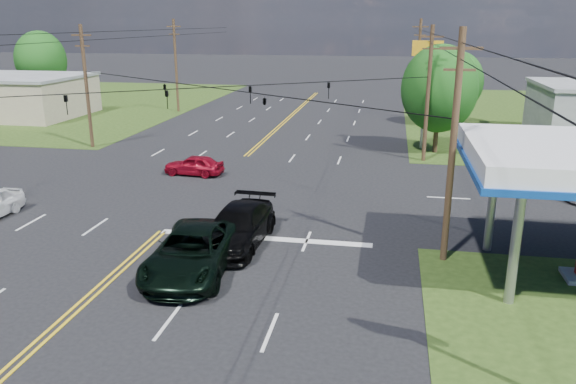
% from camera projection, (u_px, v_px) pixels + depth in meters
% --- Properties ---
extents(ground, '(280.00, 280.00, 0.00)m').
position_uv_depth(ground, '(213.00, 186.00, 34.48)').
color(ground, black).
rests_on(ground, ground).
extents(grass_nw, '(46.00, 48.00, 0.03)m').
position_uv_depth(grass_nw, '(24.00, 102.00, 70.63)').
color(grass_nw, '#263C13').
rests_on(grass_nw, ground).
extents(stop_bar, '(10.00, 0.50, 0.02)m').
position_uv_depth(stop_bar, '(264.00, 239.00, 26.09)').
color(stop_bar, silver).
rests_on(stop_bar, ground).
extents(retail_nw, '(16.00, 11.00, 4.00)m').
position_uv_depth(retail_nw, '(6.00, 97.00, 59.78)').
color(retail_nw, tan).
rests_on(retail_nw, ground).
extents(pole_se, '(1.60, 0.28, 9.50)m').
position_uv_depth(pole_se, '(453.00, 146.00, 22.34)').
color(pole_se, '#402C1B').
rests_on(pole_se, ground).
extents(pole_nw, '(1.60, 0.28, 9.50)m').
position_uv_depth(pole_nw, '(86.00, 85.00, 43.76)').
color(pole_nw, '#402C1B').
rests_on(pole_nw, ground).
extents(pole_ne, '(1.60, 0.28, 9.50)m').
position_uv_depth(pole_ne, '(428.00, 93.00, 39.28)').
color(pole_ne, '#402C1B').
rests_on(pole_ne, ground).
extents(pole_left_far, '(1.60, 0.28, 10.00)m').
position_uv_depth(pole_left_far, '(176.00, 65.00, 61.57)').
color(pole_left_far, '#402C1B').
rests_on(pole_left_far, ground).
extents(pole_right_far, '(1.60, 0.28, 10.00)m').
position_uv_depth(pole_right_far, '(418.00, 68.00, 57.09)').
color(pole_right_far, '#402C1B').
rests_on(pole_right_far, ground).
extents(span_wire_signals, '(26.00, 18.00, 1.13)m').
position_uv_depth(span_wire_signals, '(210.00, 87.00, 32.74)').
color(span_wire_signals, black).
rests_on(span_wire_signals, ground).
extents(power_lines, '(26.04, 100.00, 0.64)m').
position_uv_depth(power_lines, '(196.00, 42.00, 30.10)').
color(power_lines, black).
rests_on(power_lines, ground).
extents(tree_right_a, '(5.70, 5.70, 8.18)m').
position_uv_depth(tree_right_a, '(439.00, 89.00, 41.94)').
color(tree_right_a, '#402C1B').
rests_on(tree_right_a, ground).
extents(tree_right_b, '(4.94, 4.94, 7.09)m').
position_uv_depth(tree_right_b, '(457.00, 82.00, 53.00)').
color(tree_right_b, '#402C1B').
rests_on(tree_right_b, ground).
extents(tree_far_l, '(6.08, 6.08, 8.72)m').
position_uv_depth(tree_far_l, '(41.00, 60.00, 68.61)').
color(tree_far_l, '#402C1B').
rests_on(tree_far_l, ground).
extents(pickup_dkgreen, '(3.35, 6.56, 1.77)m').
position_uv_depth(pickup_dkgreen, '(192.00, 252.00, 22.35)').
color(pickup_dkgreen, black).
rests_on(pickup_dkgreen, ground).
extents(suv_black, '(2.70, 6.05, 1.72)m').
position_uv_depth(suv_black, '(238.00, 227.00, 25.15)').
color(suv_black, black).
rests_on(suv_black, ground).
extents(sedan_red, '(3.98, 1.83, 1.32)m').
position_uv_depth(sedan_red, '(194.00, 165.00, 36.80)').
color(sedan_red, maroon).
rests_on(sedan_red, ground).
extents(polesign_ne, '(2.30, 0.64, 8.34)m').
position_uv_depth(polesign_ne, '(427.00, 65.00, 42.75)').
color(polesign_ne, '#A5A5AA').
rests_on(polesign_ne, ground).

